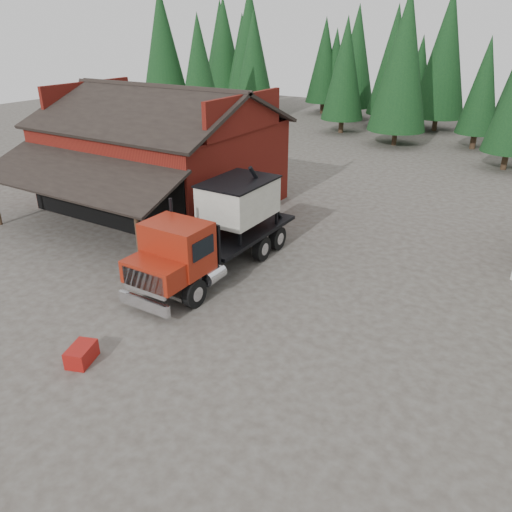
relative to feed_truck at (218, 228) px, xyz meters
The scene contains 7 objects.
ground 5.20m from the feed_truck, 57.69° to the right, with size 120.00×120.00×0.00m, color #413B33.
red_barn 10.31m from the feed_truck, 145.21° to the left, with size 12.80×13.63×7.18m.
conifer_backdrop 38.11m from the feed_truck, 86.16° to the left, with size 76.00×16.00×16.00m, color black, non-canonical shape.
near_pine_a 31.17m from the feed_truck, 129.06° to the left, with size 4.40×4.40×11.40m.
near_pine_d 30.47m from the feed_truck, 92.77° to the left, with size 5.28×5.28×13.40m.
feed_truck is the anchor object (origin of this frame).
equip_box 8.30m from the feed_truck, 88.69° to the right, with size 0.70×1.10×0.60m, color maroon.
Camera 1 is at (9.81, -12.60, 10.26)m, focal length 35.00 mm.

